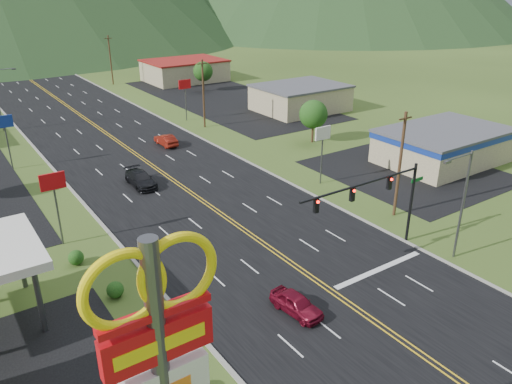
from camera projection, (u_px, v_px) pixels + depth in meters
pylon_sign at (160, 369)px, 15.79m from camera, size 4.32×0.60×14.00m
traffic_signal at (380, 194)px, 38.64m from camera, size 13.10×0.43×7.00m
streetlight_east at (461, 199)px, 38.10m from camera, size 3.28×0.25×9.00m
building_east_near at (444, 144)px, 60.39m from camera, size 15.40×10.40×4.10m
building_east_mid at (300, 98)px, 84.23m from camera, size 14.40×11.40×4.30m
building_east_far at (185, 70)px, 108.67m from camera, size 16.40×12.40×4.50m
pole_sign_west_a at (54, 189)px, 40.26m from camera, size 2.00×0.18×6.40m
pole_sign_west_b at (5, 127)px, 56.95m from camera, size 2.00×0.18×6.40m
pole_sign_east_a at (323, 139)px, 52.75m from camera, size 2.00×0.18×6.40m
pole_sign_east_b at (185, 88)px, 77.03m from camera, size 2.00×0.18×6.40m
tree_east_a at (313, 114)px, 66.98m from camera, size 3.84×3.84×5.82m
tree_east_b at (203, 71)px, 97.88m from camera, size 3.84×3.84×5.82m
utility_pole_a at (400, 164)px, 45.39m from camera, size 1.60×0.28×10.00m
utility_pole_b at (203, 93)px, 73.46m from camera, size 1.60×0.28×10.00m
utility_pole_c at (111, 60)px, 103.81m from camera, size 1.60×0.28×10.00m
utility_pole_d at (60, 41)px, 134.16m from camera, size 1.60×0.28×10.00m
car_red_near at (296, 304)px, 33.26m from camera, size 2.10×4.21×1.38m
car_dark_mid at (141, 179)px, 53.72m from camera, size 2.21×5.31×1.53m
car_red_far at (166, 140)px, 66.79m from camera, size 1.62×4.51×1.48m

